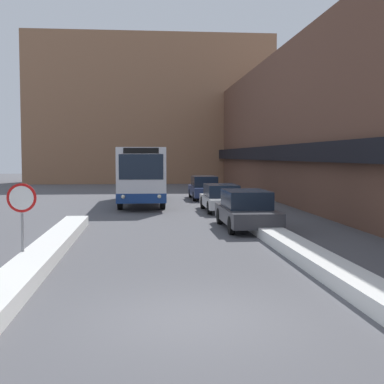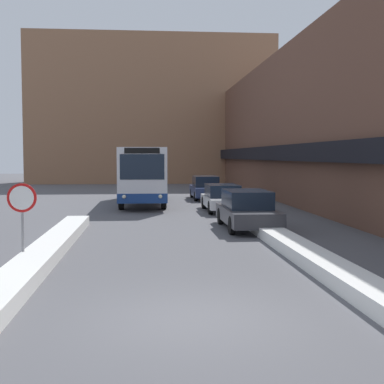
{
  "view_description": "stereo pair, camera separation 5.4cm",
  "coord_description": "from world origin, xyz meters",
  "px_view_note": "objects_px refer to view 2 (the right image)",
  "views": [
    {
      "loc": [
        -0.86,
        -9.2,
        2.87
      ],
      "look_at": [
        0.4,
        4.44,
        1.94
      ],
      "focal_mm": 50.0,
      "sensor_mm": 36.0,
      "label": 1
    },
    {
      "loc": [
        -0.8,
        -9.2,
        2.87
      ],
      "look_at": [
        0.4,
        4.44,
        1.94
      ],
      "focal_mm": 50.0,
      "sensor_mm": 36.0,
      "label": 2
    }
  ],
  "objects_px": {
    "stop_sign": "(22,206)",
    "parked_car_front": "(247,209)",
    "parked_car_middle": "(222,198)",
    "parked_car_back": "(206,188)",
    "city_bus": "(143,174)"
  },
  "relations": [
    {
      "from": "parked_car_front",
      "to": "parked_car_middle",
      "type": "xyz_separation_m",
      "value": [
        0.0,
        6.74,
        -0.05
      ]
    },
    {
      "from": "parked_car_middle",
      "to": "parked_car_front",
      "type": "bearing_deg",
      "value": -90.0
    },
    {
      "from": "parked_car_middle",
      "to": "parked_car_back",
      "type": "relative_size",
      "value": 1.01
    },
    {
      "from": "city_bus",
      "to": "parked_car_front",
      "type": "relative_size",
      "value": 2.21
    },
    {
      "from": "city_bus",
      "to": "stop_sign",
      "type": "xyz_separation_m",
      "value": [
        -3.05,
        -17.88,
        -0.25
      ]
    },
    {
      "from": "stop_sign",
      "to": "parked_car_back",
      "type": "bearing_deg",
      "value": 71.13
    },
    {
      "from": "city_bus",
      "to": "parked_car_middle",
      "type": "xyz_separation_m",
      "value": [
        4.15,
        -4.62,
        -1.1
      ]
    },
    {
      "from": "city_bus",
      "to": "parked_car_front",
      "type": "height_order",
      "value": "city_bus"
    },
    {
      "from": "parked_car_middle",
      "to": "stop_sign",
      "type": "height_order",
      "value": "stop_sign"
    },
    {
      "from": "parked_car_front",
      "to": "parked_car_middle",
      "type": "height_order",
      "value": "parked_car_front"
    },
    {
      "from": "parked_car_front",
      "to": "parked_car_back",
      "type": "relative_size",
      "value": 1.03
    },
    {
      "from": "parked_car_middle",
      "to": "stop_sign",
      "type": "distance_m",
      "value": 15.12
    },
    {
      "from": "parked_car_middle",
      "to": "stop_sign",
      "type": "bearing_deg",
      "value": -118.51
    },
    {
      "from": "stop_sign",
      "to": "parked_car_front",
      "type": "bearing_deg",
      "value": 42.15
    },
    {
      "from": "parked_car_front",
      "to": "stop_sign",
      "type": "relative_size",
      "value": 2.24
    }
  ]
}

